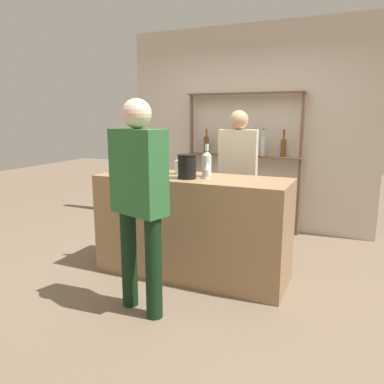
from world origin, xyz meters
name	(u,v)px	position (x,y,z in m)	size (l,w,h in m)	color
ground_plane	(192,274)	(0.00, 0.00, 0.00)	(16.00, 16.00, 0.00)	#7A6651
bar_counter	(192,227)	(0.00, 0.00, 0.50)	(1.90, 0.65, 1.01)	#997551
back_wall	(247,129)	(0.00, 1.92, 1.40)	(3.50, 0.12, 2.80)	beige
back_shelf	(243,143)	(0.00, 1.74, 1.22)	(1.61, 0.18, 1.89)	brown
counter_bottle_0	(133,161)	(-0.66, -0.01, 1.13)	(0.08, 0.08, 0.32)	black
counter_bottle_1	(117,160)	(-0.83, -0.05, 1.14)	(0.08, 0.08, 0.35)	black
counter_bottle_2	(207,163)	(0.12, 0.07, 1.14)	(0.09, 0.09, 0.33)	silver
counter_bottle_3	(153,162)	(-0.34, -0.16, 1.16)	(0.09, 0.09, 0.37)	black
wine_glass	(207,167)	(0.17, -0.04, 1.12)	(0.07, 0.07, 0.16)	silver
ice_bucket	(187,166)	(0.00, -0.11, 1.12)	(0.18, 0.18, 0.23)	black
cork_jar	(181,167)	(-0.17, 0.12, 1.08)	(0.13, 0.13, 0.14)	silver
customer_center	(139,192)	(-0.08, -0.83, 1.01)	(0.51, 0.34, 1.72)	black
server_behind_counter	(238,170)	(0.20, 0.85, 0.97)	(0.45, 0.24, 1.65)	#575347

